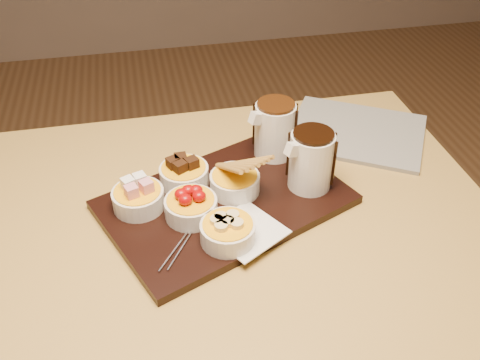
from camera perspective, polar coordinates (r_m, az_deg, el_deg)
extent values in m
cube|color=#B28E42|center=(1.06, -5.09, -4.95)|extent=(1.20, 0.80, 0.04)
cylinder|color=#B28E42|center=(1.67, 12.64, -3.92)|extent=(0.06, 0.06, 0.71)
cube|color=black|center=(1.06, -1.58, -2.37)|extent=(0.54, 0.46, 0.02)
cube|color=white|center=(0.99, 0.65, -5.43)|extent=(0.16, 0.16, 0.00)
cylinder|color=silver|center=(1.04, -10.78, -2.00)|extent=(0.10, 0.10, 0.04)
cylinder|color=silver|center=(1.09, -5.97, 0.50)|extent=(0.10, 0.10, 0.04)
cylinder|color=silver|center=(1.01, -5.24, -2.97)|extent=(0.10, 0.10, 0.04)
cylinder|color=silver|center=(1.06, -0.56, -0.34)|extent=(0.10, 0.10, 0.04)
cylinder|color=silver|center=(0.96, -1.31, -5.60)|extent=(0.10, 0.10, 0.04)
cylinder|color=silver|center=(1.06, 7.58, 2.03)|extent=(0.11, 0.11, 0.12)
cylinder|color=silver|center=(1.15, 3.73, 5.33)|extent=(0.11, 0.11, 0.12)
cube|color=beige|center=(1.31, 12.30, 5.02)|extent=(0.39, 0.37, 0.01)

